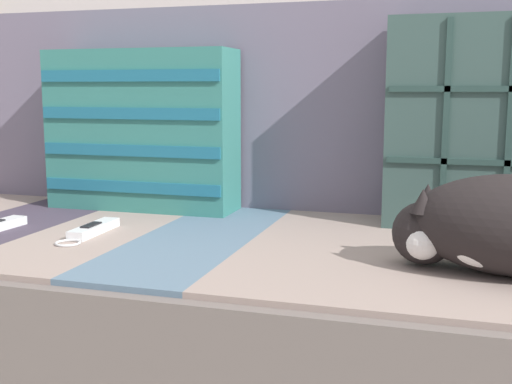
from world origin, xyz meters
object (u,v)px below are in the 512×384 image
object	(u,v)px
couch	(258,324)
throw_pillow_quilted	(476,124)
throw_pillow_striped	(142,130)
game_remote_far	(92,230)
sleeping_cat	(504,227)

from	to	relation	value
couch	throw_pillow_quilted	world-z (taller)	throw_pillow_quilted
couch	throw_pillow_striped	xyz separation A→B (m)	(-0.35, 0.20, 0.38)
throw_pillow_striped	game_remote_far	size ratio (longest dim) A/B	2.30
sleeping_cat	game_remote_far	xyz separation A→B (m)	(-0.77, 0.06, -0.07)
couch	sleeping_cat	bearing A→B (deg)	-18.62
throw_pillow_quilted	sleeping_cat	distance (m)	0.38
throw_pillow_quilted	sleeping_cat	xyz separation A→B (m)	(0.04, -0.35, -0.14)
couch	throw_pillow_quilted	bearing A→B (deg)	26.08
throw_pillow_quilted	throw_pillow_striped	xyz separation A→B (m)	(-0.76, -0.00, -0.03)
couch	game_remote_far	bearing A→B (deg)	-164.60
throw_pillow_quilted	throw_pillow_striped	distance (m)	0.76
couch	throw_pillow_striped	bearing A→B (deg)	150.50
throw_pillow_quilted	game_remote_far	bearing A→B (deg)	-158.45
throw_pillow_quilted	game_remote_far	distance (m)	0.81
couch	throw_pillow_striped	size ratio (longest dim) A/B	4.08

